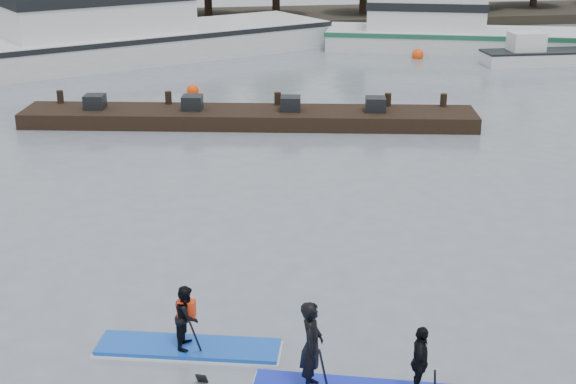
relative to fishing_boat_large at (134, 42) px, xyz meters
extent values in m
plane|color=slate|center=(3.84, -30.09, -0.83)|extent=(160.00, 160.00, 0.00)
cube|color=#2D281E|center=(3.84, 11.91, -0.53)|extent=(70.00, 8.00, 0.60)
cube|color=silver|center=(0.55, 0.25, -0.70)|extent=(19.98, 12.82, 2.59)
cube|color=white|center=(-1.58, -0.70, 2.00)|extent=(9.58, 7.10, 2.81)
cube|color=silver|center=(17.10, -0.13, -0.74)|extent=(14.28, 8.04, 1.96)
cube|color=white|center=(15.53, 0.39, 1.23)|extent=(6.76, 4.62, 1.96)
cube|color=silver|center=(19.75, -4.84, -0.50)|extent=(5.84, 1.89, 0.68)
cube|color=black|center=(4.15, -13.82, -0.57)|extent=(16.19, 5.40, 0.54)
sphere|color=#FF450C|center=(2.47, -8.50, -0.83)|extent=(0.51, 0.51, 0.51)
sphere|color=#FF450C|center=(14.27, -2.27, -0.83)|extent=(0.61, 0.61, 0.61)
cube|color=blue|center=(1.22, -28.97, -0.77)|extent=(3.31, 1.60, 0.12)
imported|color=black|center=(1.22, -28.97, -0.14)|extent=(0.56, 0.65, 1.15)
cube|color=#F63914|center=(1.22, -28.97, 0.00)|extent=(0.34, 0.27, 0.32)
cylinder|color=black|center=(1.41, -29.24, -0.61)|extent=(0.37, 0.81, 1.45)
imported|color=black|center=(3.11, -30.61, 0.05)|extent=(0.52, 0.64, 1.52)
cylinder|color=black|center=(3.28, -30.90, -0.40)|extent=(0.44, 0.86, 1.58)
imported|color=black|center=(4.73, -31.13, -0.10)|extent=(0.50, 0.77, 1.21)
camera|label=1|loc=(0.88, -41.45, 6.61)|focal=50.00mm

